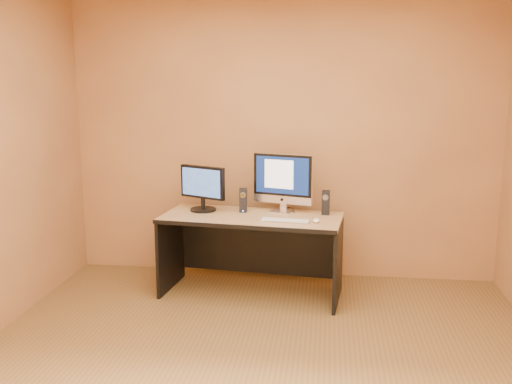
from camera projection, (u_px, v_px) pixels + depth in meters
floor at (256, 376)px, 3.65m from camera, size 4.00×4.00×0.00m
walls at (256, 176)px, 3.40m from camera, size 4.00×4.00×2.60m
desk at (251, 255)px, 4.97m from camera, size 1.60×0.83×0.71m
imac at (282, 183)px, 5.01m from camera, size 0.58×0.34×0.53m
second_monitor at (203, 189)px, 5.06m from camera, size 0.51×0.40×0.40m
speaker_left at (243, 200)px, 5.03m from camera, size 0.07×0.07×0.21m
speaker_right at (326, 203)px, 4.94m from camera, size 0.07×0.07×0.21m
keyboard at (285, 221)px, 4.71m from camera, size 0.42×0.16×0.02m
mouse at (316, 220)px, 4.68m from camera, size 0.07×0.11×0.03m
cable_a at (293, 210)px, 5.10m from camera, size 0.04×0.21×0.01m
cable_b at (285, 209)px, 5.16m from camera, size 0.10×0.15×0.01m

